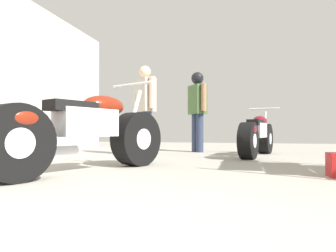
{
  "coord_description": "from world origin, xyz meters",
  "views": [
    {
      "loc": [
        0.79,
        -0.6,
        0.45
      ],
      "look_at": [
        -0.22,
        3.39,
        0.52
      ],
      "focal_mm": 31.95,
      "sensor_mm": 36.0,
      "label": 1
    }
  ],
  "objects_px": {
    "motorcycle_maroon_cruiser": "(83,132)",
    "mechanic_with_helmet": "(197,104)",
    "motorcycle_black_naked": "(257,135)",
    "mechanic_in_blue": "(145,104)"
  },
  "relations": [
    {
      "from": "mechanic_in_blue",
      "to": "mechanic_with_helmet",
      "type": "relative_size",
      "value": 0.97
    },
    {
      "from": "mechanic_in_blue",
      "to": "mechanic_with_helmet",
      "type": "bearing_deg",
      "value": 51.72
    },
    {
      "from": "mechanic_in_blue",
      "to": "mechanic_with_helmet",
      "type": "distance_m",
      "value": 1.34
    },
    {
      "from": "motorcycle_maroon_cruiser",
      "to": "mechanic_with_helmet",
      "type": "xyz_separation_m",
      "value": [
        0.72,
        3.46,
        0.59
      ]
    },
    {
      "from": "motorcycle_black_naked",
      "to": "mechanic_in_blue",
      "type": "bearing_deg",
      "value": -173.62
    },
    {
      "from": "motorcycle_maroon_cruiser",
      "to": "mechanic_in_blue",
      "type": "distance_m",
      "value": 2.46
    },
    {
      "from": "motorcycle_maroon_cruiser",
      "to": "motorcycle_black_naked",
      "type": "xyz_separation_m",
      "value": [
        1.9,
        2.63,
        -0.06
      ]
    },
    {
      "from": "motorcycle_maroon_cruiser",
      "to": "motorcycle_black_naked",
      "type": "height_order",
      "value": "motorcycle_maroon_cruiser"
    },
    {
      "from": "mechanic_in_blue",
      "to": "mechanic_with_helmet",
      "type": "height_order",
      "value": "mechanic_with_helmet"
    },
    {
      "from": "motorcycle_maroon_cruiser",
      "to": "mechanic_in_blue",
      "type": "bearing_deg",
      "value": 92.74
    }
  ]
}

